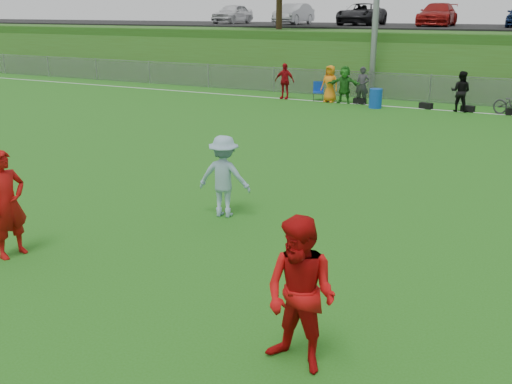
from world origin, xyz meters
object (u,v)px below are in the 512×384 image
Objects in this scene: player_blue at (224,176)px; recycling_bin at (376,98)px; player_red_left at (7,204)px; player_red_center at (301,295)px.

recycling_bin is at bearing -97.21° from player_blue.
player_red_center is at bearing -90.30° from player_red_left.
player_red_center reaches higher than player_red_left.
player_red_left reaches higher than player_blue.
player_red_left is 1.12× the size of player_blue.
player_red_left is 5.84m from player_red_center.
player_red_left is at bearing 45.35° from player_blue.
player_blue is (2.34, 3.44, -0.10)m from player_red_left.
player_red_center is at bearing 118.62° from player_blue.
recycling_bin is (-4.27, 19.16, -0.54)m from player_red_center.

